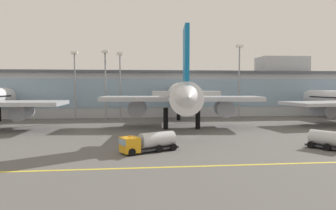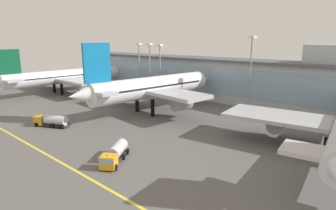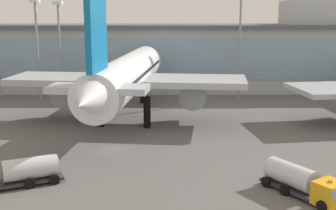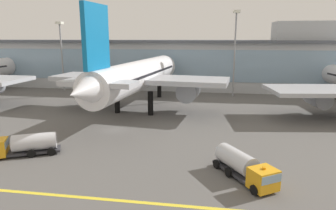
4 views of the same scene
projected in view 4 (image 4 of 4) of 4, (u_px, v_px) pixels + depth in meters
name	position (u px, v px, depth m)	size (l,w,h in m)	color
ground_plane	(113.00, 130.00, 51.94)	(193.84, 193.84, 0.00)	#5B5956
taxiway_centreline_stripe	(42.00, 194.00, 30.75)	(155.07, 0.50, 0.01)	yellow
terminal_building	(165.00, 63.00, 92.76)	(141.45, 14.00, 19.96)	#ADB2B7
airliner_near_right	(138.00, 76.00, 63.83)	(38.53, 50.87, 20.57)	black
fuel_tanker_truck	(22.00, 145.00, 40.53)	(9.20, 6.13, 2.90)	black
baggage_tug_near	(245.00, 167.00, 33.59)	(6.97, 8.91, 2.90)	black
apron_light_mast_west	(235.00, 41.00, 78.00)	(1.80, 1.80, 22.33)	gray
apron_light_mast_centre	(61.00, 45.00, 87.07)	(1.80, 1.80, 19.91)	gray
apron_light_mast_east	(86.00, 45.00, 82.83)	(1.80, 1.80, 20.00)	gray
apron_light_mast_far_east	(103.00, 46.00, 83.54)	(1.80, 1.80, 19.63)	gray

